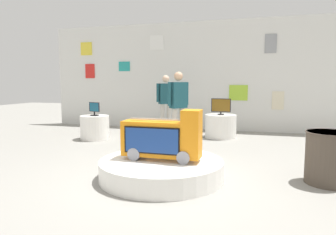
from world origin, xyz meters
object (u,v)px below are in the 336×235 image
object	(u,v)px
novelty_firetruck_tv	(163,139)
display_pedestal_center_rear	(221,126)
shopper_browsing_rear	(178,103)
main_display_pedestal	(161,169)
side_table_round	(329,157)
shopper_browsing_near_truck	(166,100)
display_pedestal_left_rear	(95,127)
tv_on_left_rear	(94,109)
tv_on_center_rear	(221,106)

from	to	relation	value
novelty_firetruck_tv	display_pedestal_center_rear	world-z (taller)	novelty_firetruck_tv
shopper_browsing_rear	display_pedestal_center_rear	bearing A→B (deg)	62.45
main_display_pedestal	display_pedestal_center_rear	size ratio (longest dim) A/B	2.27
side_table_round	shopper_browsing_rear	bearing A→B (deg)	145.72
shopper_browsing_near_truck	display_pedestal_left_rear	bearing A→B (deg)	-141.25
shopper_browsing_near_truck	tv_on_left_rear	bearing A→B (deg)	-141.14
main_display_pedestal	tv_on_center_rear	distance (m)	3.90
display_pedestal_left_rear	shopper_browsing_rear	world-z (taller)	shopper_browsing_rear
main_display_pedestal	tv_on_center_rear	world-z (taller)	tv_on_center_rear
display_pedestal_center_rear	side_table_round	world-z (taller)	side_table_round
main_display_pedestal	tv_on_left_rear	distance (m)	3.82
tv_on_center_rear	shopper_browsing_rear	distance (m)	1.73
side_table_round	shopper_browsing_near_truck	size ratio (longest dim) A/B	0.45
shopper_browsing_near_truck	tv_on_center_rear	bearing A→B (deg)	-4.80
tv_on_center_rear	side_table_round	xyz separation A→B (m)	(1.92, -3.38, -0.47)
novelty_firetruck_tv	shopper_browsing_rear	xyz separation A→B (m)	(-0.32, 2.29, 0.39)
side_table_round	main_display_pedestal	bearing A→B (deg)	-169.97
shopper_browsing_near_truck	shopper_browsing_rear	bearing A→B (deg)	-64.78
side_table_round	shopper_browsing_rear	size ratio (longest dim) A/B	0.45
display_pedestal_center_rear	side_table_round	distance (m)	3.89
novelty_firetruck_tv	display_pedestal_center_rear	xyz separation A→B (m)	(0.47, 3.82, -0.31)
novelty_firetruck_tv	tv_on_left_rear	distance (m)	3.79
display_pedestal_center_rear	shopper_browsing_rear	bearing A→B (deg)	-117.55
display_pedestal_center_rear	shopper_browsing_near_truck	size ratio (longest dim) A/B	0.50
novelty_firetruck_tv	shopper_browsing_near_truck	bearing A→B (deg)	105.64
novelty_firetruck_tv	display_pedestal_left_rear	world-z (taller)	novelty_firetruck_tv
novelty_firetruck_tv	side_table_round	size ratio (longest dim) A/B	1.58
shopper_browsing_near_truck	shopper_browsing_rear	distance (m)	1.83
display_pedestal_left_rear	shopper_browsing_near_truck	xyz separation A→B (m)	(1.57, 1.26, 0.68)
display_pedestal_left_rear	side_table_round	size ratio (longest dim) A/B	0.98
shopper_browsing_near_truck	side_table_round	bearing A→B (deg)	-45.10
shopper_browsing_rear	tv_on_center_rear	bearing A→B (deg)	62.38
main_display_pedestal	tv_on_left_rear	world-z (taller)	tv_on_left_rear
tv_on_left_rear	tv_on_center_rear	bearing A→B (deg)	19.78
main_display_pedestal	shopper_browsing_near_truck	bearing A→B (deg)	105.33
display_pedestal_center_rear	side_table_round	bearing A→B (deg)	-60.44
tv_on_left_rear	shopper_browsing_rear	distance (m)	2.39
tv_on_left_rear	shopper_browsing_rear	xyz separation A→B (m)	(2.35, -0.39, 0.21)
display_pedestal_center_rear	shopper_browsing_rear	distance (m)	1.86
side_table_round	shopper_browsing_rear	xyz separation A→B (m)	(-2.72, 1.85, 0.62)
tv_on_left_rear	shopper_browsing_near_truck	distance (m)	2.03
main_display_pedestal	display_pedestal_left_rear	xyz separation A→B (m)	(-2.65, 2.68, 0.16)
display_pedestal_center_rear	shopper_browsing_near_truck	world-z (taller)	shopper_browsing_near_truck
main_display_pedestal	shopper_browsing_near_truck	size ratio (longest dim) A/B	1.13
tv_on_left_rear	novelty_firetruck_tv	bearing A→B (deg)	-45.05
main_display_pedestal	tv_on_left_rear	bearing A→B (deg)	134.76
display_pedestal_center_rear	shopper_browsing_near_truck	xyz separation A→B (m)	(-1.58, 0.13, 0.68)
novelty_firetruck_tv	tv_on_center_rear	world-z (taller)	novelty_firetruck_tv
display_pedestal_left_rear	display_pedestal_center_rear	distance (m)	3.35
display_pedestal_center_rear	tv_on_center_rear	distance (m)	0.55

